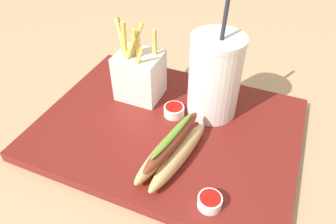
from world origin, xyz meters
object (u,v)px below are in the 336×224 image
at_px(soda_cup, 215,77).
at_px(ketchup_cup_3, 210,201).
at_px(fries_basket, 139,75).
at_px(hot_dog_1, 172,149).
at_px(ketchup_cup_2, 176,111).
at_px(ketchup_cup_1, 147,68).

distance_m(soda_cup, ketchup_cup_3, 0.23).
bearing_deg(fries_basket, hot_dog_1, -47.11).
relative_size(soda_cup, fries_basket, 1.39).
bearing_deg(fries_basket, ketchup_cup_3, -43.37).
bearing_deg(fries_basket, ketchup_cup_2, -19.32).
xyz_separation_m(soda_cup, fries_basket, (-0.15, -0.01, -0.03)).
xyz_separation_m(ketchup_cup_1, ketchup_cup_3, (0.24, -0.28, -0.00)).
xyz_separation_m(soda_cup, ketchup_cup_3, (0.06, -0.21, -0.07)).
height_order(hot_dog_1, ketchup_cup_1, hot_dog_1).
bearing_deg(hot_dog_1, ketchup_cup_3, -36.64).
distance_m(hot_dog_1, ketchup_cup_3, 0.11).
relative_size(fries_basket, ketchup_cup_3, 4.65).
relative_size(fries_basket, hot_dog_1, 0.93).
bearing_deg(ketchup_cup_1, soda_cup, -23.15).
xyz_separation_m(hot_dog_1, ketchup_cup_2, (-0.04, 0.11, -0.01)).
xyz_separation_m(hot_dog_1, ketchup_cup_3, (0.08, -0.06, -0.01)).
xyz_separation_m(fries_basket, hot_dog_1, (0.13, -0.14, -0.03)).
bearing_deg(soda_cup, ketchup_cup_2, -146.00).
bearing_deg(hot_dog_1, ketchup_cup_2, 108.91).
bearing_deg(fries_basket, soda_cup, 2.97).
xyz_separation_m(soda_cup, ketchup_cup_1, (-0.18, 0.08, -0.07)).
bearing_deg(hot_dog_1, ketchup_cup_1, 124.91).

